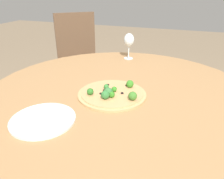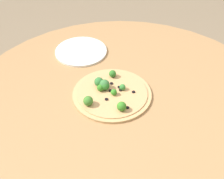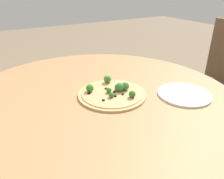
# 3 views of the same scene
# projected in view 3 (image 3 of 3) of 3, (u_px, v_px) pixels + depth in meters

# --- Properties ---
(dining_table) EXTENTS (1.39, 1.39, 0.72)m
(dining_table) POSITION_uv_depth(u_px,v_px,m) (97.00, 106.00, 1.08)
(dining_table) COLOR #A87A4C
(dining_table) RESTS_ON ground_plane
(chair_2) EXTENTS (0.41, 0.41, 0.98)m
(chair_2) POSITION_uv_depth(u_px,v_px,m) (218.00, 85.00, 1.64)
(chair_2) COLOR brown
(chair_2) RESTS_ON ground_plane
(pizza) EXTENTS (0.33, 0.33, 0.06)m
(pizza) POSITION_uv_depth(u_px,v_px,m) (113.00, 92.00, 1.07)
(pizza) COLOR tan
(pizza) RESTS_ON dining_table
(plate_near) EXTENTS (0.26, 0.26, 0.01)m
(plate_near) POSITION_uv_depth(u_px,v_px,m) (184.00, 94.00, 1.06)
(plate_near) COLOR silver
(plate_near) RESTS_ON dining_table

